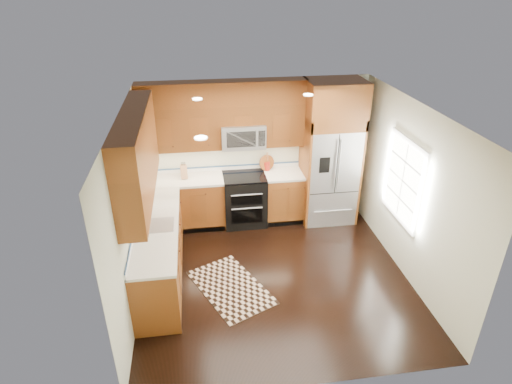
{
  "coord_description": "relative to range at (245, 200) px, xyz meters",
  "views": [
    {
      "loc": [
        -1.04,
        -5.18,
        4.17
      ],
      "look_at": [
        -0.2,
        0.6,
        1.16
      ],
      "focal_mm": 30.0,
      "sensor_mm": 36.0,
      "label": 1
    }
  ],
  "objects": [
    {
      "name": "sink_faucet",
      "position": [
        -1.48,
        -1.44,
        0.52
      ],
      "size": [
        0.54,
        0.44,
        0.37
      ],
      "color": "#B2B2B7",
      "rests_on": "countertop"
    },
    {
      "name": "ground",
      "position": [
        0.25,
        -1.67,
        -0.47
      ],
      "size": [
        4.0,
        4.0,
        0.0
      ],
      "primitive_type": "plane",
      "color": "black",
      "rests_on": "ground"
    },
    {
      "name": "rug",
      "position": [
        -0.44,
        -1.85,
        -0.46
      ],
      "size": [
        1.32,
        1.58,
        0.01
      ],
      "primitive_type": "cube",
      "rotation": [
        0.0,
        0.0,
        0.43
      ],
      "color": "black",
      "rests_on": "ground"
    },
    {
      "name": "utensil_crock",
      "position": [
        0.44,
        0.22,
        0.59
      ],
      "size": [
        0.14,
        0.14,
        0.34
      ],
      "color": "maroon",
      "rests_on": "countertop"
    },
    {
      "name": "base_cabinets",
      "position": [
        -0.98,
        -0.77,
        -0.02
      ],
      "size": [
        2.85,
        3.0,
        0.9
      ],
      "color": "brown",
      "rests_on": "ground"
    },
    {
      "name": "knife_block",
      "position": [
        -1.06,
        0.1,
        0.59
      ],
      "size": [
        0.12,
        0.16,
        0.3
      ],
      "color": "tan",
      "rests_on": "countertop"
    },
    {
      "name": "window",
      "position": [
        2.23,
        -1.47,
        0.93
      ],
      "size": [
        0.04,
        1.1,
        1.3
      ],
      "color": "white",
      "rests_on": "ground"
    },
    {
      "name": "countertop",
      "position": [
        -0.84,
        -0.65,
        0.45
      ],
      "size": [
        2.86,
        3.01,
        0.04
      ],
      "color": "white",
      "rests_on": "base_cabinets"
    },
    {
      "name": "upper_cabinets",
      "position": [
        -0.9,
        -0.58,
        1.56
      ],
      "size": [
        2.85,
        3.0,
        1.15
      ],
      "color": "brown",
      "rests_on": "ground"
    },
    {
      "name": "range",
      "position": [
        0.0,
        0.0,
        0.0
      ],
      "size": [
        0.76,
        0.67,
        0.95
      ],
      "color": "black",
      "rests_on": "ground"
    },
    {
      "name": "wall_left",
      "position": [
        -1.75,
        -1.67,
        0.83
      ],
      "size": [
        0.02,
        4.0,
        2.6
      ],
      "primitive_type": "cube",
      "color": "silver",
      "rests_on": "ground"
    },
    {
      "name": "wall_back",
      "position": [
        0.25,
        0.33,
        0.83
      ],
      "size": [
        4.0,
        0.02,
        2.6
      ],
      "primitive_type": "cube",
      "color": "silver",
      "rests_on": "ground"
    },
    {
      "name": "cutting_board",
      "position": [
        0.44,
        0.22,
        0.48
      ],
      "size": [
        0.37,
        0.37,
        0.02
      ],
      "primitive_type": "cylinder",
      "rotation": [
        0.0,
        0.0,
        0.34
      ],
      "color": "brown",
      "rests_on": "countertop"
    },
    {
      "name": "refrigerator",
      "position": [
        1.55,
        -0.04,
        0.83
      ],
      "size": [
        0.98,
        0.75,
        2.6
      ],
      "color": "#B2B2B7",
      "rests_on": "ground"
    },
    {
      "name": "wall_right",
      "position": [
        2.25,
        -1.67,
        0.83
      ],
      "size": [
        0.02,
        4.0,
        2.6
      ],
      "primitive_type": "cube",
      "color": "silver",
      "rests_on": "ground"
    },
    {
      "name": "microwave",
      "position": [
        -0.0,
        0.13,
        1.19
      ],
      "size": [
        0.76,
        0.4,
        0.42
      ],
      "color": "#B2B2B7",
      "rests_on": "ground"
    }
  ]
}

